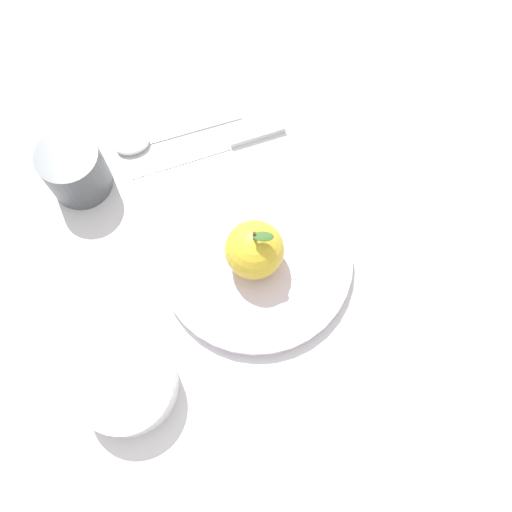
# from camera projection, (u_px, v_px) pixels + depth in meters

# --- Properties ---
(ground_plane) EXTENTS (2.40, 2.40, 0.00)m
(ground_plane) POSITION_uv_depth(u_px,v_px,m) (236.00, 244.00, 0.69)
(ground_plane) COLOR silver
(dinner_plate) EXTENTS (0.24, 0.24, 0.02)m
(dinner_plate) POSITION_uv_depth(u_px,v_px,m) (256.00, 259.00, 0.67)
(dinner_plate) COLOR silver
(dinner_plate) RESTS_ON ground_plane
(apple) EXTENTS (0.07, 0.07, 0.09)m
(apple) POSITION_uv_depth(u_px,v_px,m) (254.00, 250.00, 0.63)
(apple) COLOR gold
(apple) RESTS_ON dinner_plate
(side_bowl) EXTENTS (0.11, 0.11, 0.04)m
(side_bowl) POSITION_uv_depth(u_px,v_px,m) (126.00, 385.00, 0.60)
(side_bowl) COLOR white
(side_bowl) RESTS_ON ground_plane
(cup) EXTENTS (0.08, 0.08, 0.07)m
(cup) POSITION_uv_depth(u_px,v_px,m) (74.00, 168.00, 0.68)
(cup) COLOR #4C5156
(cup) RESTS_ON ground_plane
(knife) EXTENTS (0.20, 0.13, 0.01)m
(knife) POSITION_uv_depth(u_px,v_px,m) (223.00, 145.00, 0.73)
(knife) COLOR silver
(knife) RESTS_ON ground_plane
(spoon) EXTENTS (0.17, 0.11, 0.01)m
(spoon) POSITION_uv_depth(u_px,v_px,m) (147.00, 140.00, 0.73)
(spoon) COLOR silver
(spoon) RESTS_ON ground_plane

